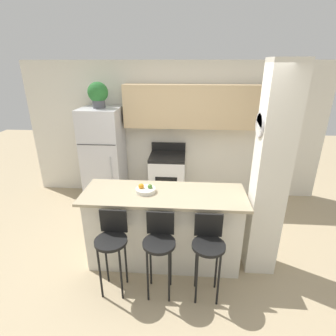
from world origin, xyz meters
The scene contains 11 objects.
ground_plane centered at (0.00, 0.00, 0.00)m, with size 14.00×14.00×0.00m, color tan.
wall_back centered at (0.16, 1.97, 1.49)m, with size 5.60×0.38×2.55m.
pillar_right centered at (1.23, -0.03, 1.28)m, with size 0.38×0.32×2.55m.
counter_bar centered at (0.00, 0.00, 0.51)m, with size 2.02×0.71×1.01m.
refrigerator centered at (-1.27, 1.65, 0.88)m, with size 0.70×0.70×1.77m.
stove_range centered at (-0.09, 1.70, 0.46)m, with size 0.65×0.61×1.07m.
bar_stool_left centered at (-0.53, -0.53, 0.66)m, with size 0.36×0.36×0.99m.
bar_stool_mid centered at (0.00, -0.53, 0.66)m, with size 0.36×0.36×0.99m.
bar_stool_right centered at (0.53, -0.53, 0.66)m, with size 0.36×0.36×0.99m.
potted_plant_on_fridge centered at (-1.27, 1.65, 2.01)m, with size 0.35×0.35×0.44m.
fruit_bowl centered at (-0.23, 0.02, 1.04)m, with size 0.25×0.25×0.11m.
Camera 1 is at (0.27, -2.86, 2.49)m, focal length 28.00 mm.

